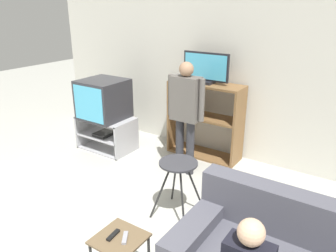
# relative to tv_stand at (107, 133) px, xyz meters

# --- Properties ---
(wall_back) EXTENTS (6.40, 0.06, 2.60)m
(wall_back) POSITION_rel_tv_stand_xyz_m (1.54, 0.91, 1.04)
(wall_back) COLOR beige
(wall_back) RESTS_ON ground_plane
(tv_stand) EXTENTS (0.87, 0.54, 0.52)m
(tv_stand) POSITION_rel_tv_stand_xyz_m (0.00, 0.00, 0.00)
(tv_stand) COLOR #A8A8AD
(tv_stand) RESTS_ON ground_plane
(television_main) EXTENTS (0.65, 0.63, 0.60)m
(television_main) POSITION_rel_tv_stand_xyz_m (-0.00, -0.01, 0.56)
(television_main) COLOR #2D2D33
(television_main) RESTS_ON tv_stand
(media_shelf) EXTENTS (1.10, 0.40, 1.13)m
(media_shelf) POSITION_rel_tv_stand_xyz_m (1.40, 0.64, 0.32)
(media_shelf) COLOR brown
(media_shelf) RESTS_ON ground_plane
(television_flat) EXTENTS (0.69, 0.20, 0.44)m
(television_flat) POSITION_rel_tv_stand_xyz_m (1.39, 0.63, 1.08)
(television_flat) COLOR black
(television_flat) RESTS_ON media_shelf
(folding_stool) EXTENTS (0.46, 0.45, 0.65)m
(folding_stool) POSITION_rel_tv_stand_xyz_m (1.88, -0.86, 0.29)
(folding_stool) COLOR black
(folding_stool) RESTS_ON ground_plane
(snack_table) EXTENTS (0.38, 0.38, 0.43)m
(snack_table) POSITION_rel_tv_stand_xyz_m (1.97, -1.90, 0.11)
(snack_table) COLOR brown
(snack_table) RESTS_ON ground_plane
(remote_control_black) EXTENTS (0.05, 0.15, 0.02)m
(remote_control_black) POSITION_rel_tv_stand_xyz_m (1.92, -1.91, 0.18)
(remote_control_black) COLOR black
(remote_control_black) RESTS_ON snack_table
(remote_control_white) EXTENTS (0.11, 0.14, 0.02)m
(remote_control_white) POSITION_rel_tv_stand_xyz_m (2.02, -1.89, 0.18)
(remote_control_white) COLOR gray
(remote_control_white) RESTS_ON snack_table
(person_standing_adult) EXTENTS (0.53, 0.20, 1.53)m
(person_standing_adult) POSITION_rel_tv_stand_xyz_m (1.44, 0.02, 0.66)
(person_standing_adult) COLOR #2D2D33
(person_standing_adult) RESTS_ON ground_plane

